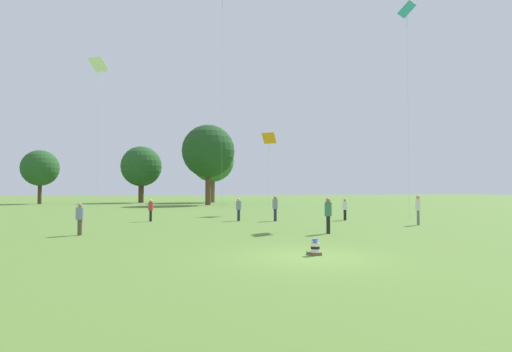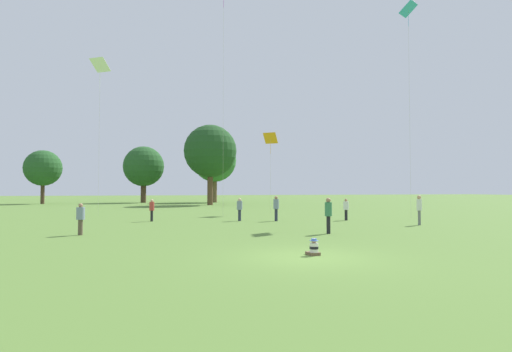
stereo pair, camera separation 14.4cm
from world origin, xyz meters
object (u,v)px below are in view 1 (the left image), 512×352
person_standing_4 (151,208)px  distant_tree_1 (141,166)px  distant_tree_0 (208,151)px  distant_tree_2 (212,160)px  person_standing_1 (418,207)px  seated_toddler (315,248)px  kite_0 (269,139)px  kite_2 (407,16)px  person_standing_5 (80,217)px  person_standing_3 (239,208)px  kite_4 (98,68)px  person_standing_2 (275,206)px  distant_tree_3 (40,168)px  person_standing_0 (328,212)px  person_standing_6 (345,208)px

person_standing_4 → distant_tree_1: size_ratio=0.16×
distant_tree_0 → distant_tree_2: distant_tree_0 is taller
person_standing_1 → person_standing_4: size_ratio=1.21×
seated_toddler → kite_0: (5.64, 22.62, 6.64)m
kite_2 → person_standing_5: bearing=28.2°
seated_toddler → person_standing_3: (0.95, 15.03, 0.71)m
distant_tree_1 → person_standing_4: bearing=-88.9°
person_standing_3 → seated_toddler: bearing=-163.2°
kite_2 → kite_4: 25.23m
person_standing_2 → kite_2: 18.05m
person_standing_1 → distant_tree_3: bearing=153.6°
person_standing_0 → person_standing_5: person_standing_0 is taller
person_standing_6 → distant_tree_2: 43.46m
seated_toddler → distant_tree_2: distant_tree_2 is taller
person_standing_4 → seated_toddler: bearing=-106.0°
kite_2 → distant_tree_3: bearing=-35.3°
person_standing_4 → person_standing_2: bearing=-46.9°
person_standing_5 → distant_tree_1: 50.19m
kite_2 → distant_tree_1: (-19.76, 44.81, -9.50)m
person_standing_1 → kite_4: bearing=174.8°
kite_2 → distant_tree_2: 44.37m
kite_0 → kite_2: (8.30, -9.05, 8.80)m
person_standing_6 → kite_0: size_ratio=0.21×
distant_tree_0 → person_standing_4: bearing=-106.7°
person_standing_6 → distant_tree_2: distant_tree_2 is taller
person_standing_3 → kite_4: bearing=72.6°
person_standing_4 → distant_tree_2: (11.14, 40.15, 6.41)m
person_standing_2 → person_standing_3: person_standing_2 is taller
person_standing_6 → distant_tree_2: bearing=47.5°
person_standing_1 → distant_tree_2: distant_tree_2 is taller
person_standing_2 → person_standing_6: person_standing_2 is taller
person_standing_5 → distant_tree_2: distant_tree_2 is taller
person_standing_0 → distant_tree_2: size_ratio=0.16×
kite_4 → person_standing_1: bearing=-136.5°
person_standing_5 → person_standing_2: bearing=138.9°
kite_0 → person_standing_2: bearing=156.6°
person_standing_0 → distant_tree_0: 39.65m
seated_toddler → person_standing_3: bearing=81.0°
person_standing_5 → distant_tree_2: size_ratio=0.14×
person_standing_5 → kite_0: kite_0 is taller
person_standing_3 → kite_4: size_ratio=0.12×
person_standing_3 → person_standing_5: bearing=144.9°
person_standing_6 → person_standing_2: bearing=126.4°
kite_4 → kite_2: bearing=-123.6°
person_standing_1 → kite_0: (-5.35, 13.82, 5.74)m
seated_toddler → distant_tree_3: 60.44m
person_standing_4 → distant_tree_0: 30.69m
distant_tree_1 → distant_tree_3: bearing=-172.7°
kite_2 → person_standing_0: bearing=51.6°
person_standing_2 → person_standing_1: bearing=146.9°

